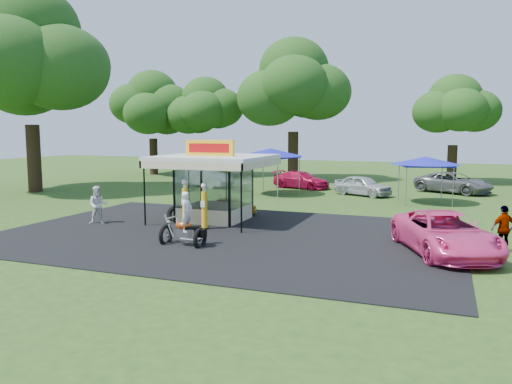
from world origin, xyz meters
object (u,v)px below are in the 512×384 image
at_px(pink_sedan, 445,233).
at_px(bg_car_c, 363,186).
at_px(motorcycle, 185,224).
at_px(bg_car_a, 204,177).
at_px(gas_pump_left, 185,204).
at_px(kiosk_car, 232,206).
at_px(bg_car_b, 301,180).
at_px(tent_west, 270,153).
at_px(bg_car_d, 454,183).
at_px(gas_station_kiosk, 215,187).
at_px(gas_pump_right, 204,207).
at_px(a_frame_sign, 453,245).
at_px(tent_east, 426,161).
at_px(spectator_east_b, 504,229).
at_px(spectator_west, 98,205).

bearing_deg(pink_sedan, bg_car_c, 86.48).
relative_size(motorcycle, bg_car_a, 0.46).
bearing_deg(gas_pump_left, kiosk_car, 84.21).
xyz_separation_m(bg_car_b, bg_car_c, (5.37, -2.85, 0.03)).
bearing_deg(bg_car_c, tent_west, 130.84).
bearing_deg(bg_car_d, kiosk_car, 169.70).
bearing_deg(bg_car_d, gas_station_kiosk, 173.51).
height_order(motorcycle, tent_west, tent_west).
bearing_deg(gas_pump_right, kiosk_car, 97.30).
bearing_deg(kiosk_car, tent_west, 5.61).
bearing_deg(gas_pump_right, gas_station_kiosk, 104.01).
relative_size(a_frame_sign, kiosk_car, 0.38).
height_order(a_frame_sign, bg_car_a, bg_car_a).
relative_size(gas_pump_left, tent_east, 0.55).
xyz_separation_m(motorcycle, pink_sedan, (9.77, 2.31, -0.10)).
xyz_separation_m(spectator_east_b, bg_car_d, (-1.58, 19.10, -0.12)).
relative_size(kiosk_car, tent_west, 0.58).
relative_size(gas_station_kiosk, bg_car_b, 1.13).
height_order(pink_sedan, spectator_east_b, spectator_east_b).
relative_size(tent_west, tent_east, 1.12).
bearing_deg(gas_pump_left, a_frame_sign, -8.77).
distance_m(gas_station_kiosk, pink_sedan, 11.70).
relative_size(gas_pump_right, pink_sedan, 0.39).
relative_size(gas_station_kiosk, bg_car_c, 1.27).
xyz_separation_m(motorcycle, spectator_east_b, (11.88, 3.51, 0.01)).
xyz_separation_m(gas_station_kiosk, gas_pump_left, (-0.45, -2.28, -0.65)).
bearing_deg(bg_car_b, gas_pump_right, -163.23).
height_order(gas_station_kiosk, tent_west, gas_station_kiosk).
height_order(kiosk_car, bg_car_a, bg_car_a).
relative_size(spectator_east_b, tent_west, 0.37).
bearing_deg(gas_pump_right, bg_car_d, 60.02).
distance_m(a_frame_sign, spectator_west, 16.52).
distance_m(gas_station_kiosk, bg_car_a, 16.13).
height_order(motorcycle, bg_car_d, motorcycle).
bearing_deg(pink_sedan, gas_station_kiosk, 140.86).
bearing_deg(pink_sedan, bg_car_d, 66.02).
bearing_deg(motorcycle, gas_pump_left, 122.16).
distance_m(gas_pump_left, tent_east, 16.51).
xyz_separation_m(pink_sedan, spectator_east_b, (2.11, 1.20, 0.11)).
xyz_separation_m(gas_station_kiosk, spectator_west, (-5.03, -2.91, -0.83)).
height_order(gas_pump_left, spectator_west, gas_pump_left).
distance_m(kiosk_car, spectator_east_b, 13.98).
xyz_separation_m(kiosk_car, pink_sedan, (11.17, -5.55, 0.31)).
xyz_separation_m(a_frame_sign, tent_east, (-1.56, 14.61, 2.19)).
relative_size(gas_station_kiosk, tent_east, 1.25).
bearing_deg(tent_east, bg_car_b, 151.06).
xyz_separation_m(bg_car_c, tent_west, (-6.44, -1.80, 2.33)).
height_order(gas_pump_right, tent_east, tent_east).
bearing_deg(a_frame_sign, spectator_east_b, 35.58).
relative_size(bg_car_c, bg_car_d, 0.76).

